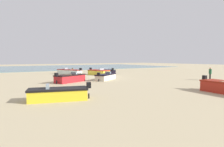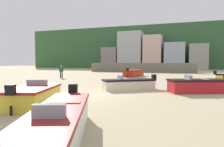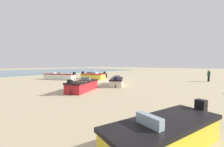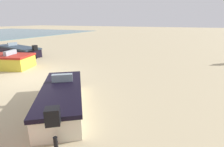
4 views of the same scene
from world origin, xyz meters
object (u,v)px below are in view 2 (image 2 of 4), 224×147
(boat_white_2, at_px, (59,125))
(boat_cream_6, at_px, (129,84))
(beach_walker_foreground, at_px, (61,71))
(boat_red_4, at_px, (134,73))
(boat_red_1, at_px, (198,86))
(boat_yellow_5, at_px, (32,96))

(boat_white_2, height_order, boat_cream_6, boat_white_2)
(beach_walker_foreground, bearing_deg, boat_cream_6, 100.68)
(boat_cream_6, bearing_deg, boat_red_4, -22.42)
(boat_cream_6, bearing_deg, boat_red_1, -126.01)
(boat_cream_6, distance_m, beach_walker_foreground, 13.16)
(boat_yellow_5, bearing_deg, boat_cream_6, 50.22)
(boat_red_4, relative_size, beach_walker_foreground, 3.09)
(boat_yellow_5, height_order, beach_walker_foreground, beach_walker_foreground)
(boat_red_4, bearing_deg, boat_white_2, -74.86)
(boat_yellow_5, height_order, boat_cream_6, boat_yellow_5)
(boat_red_4, bearing_deg, boat_cream_6, -72.00)
(boat_white_2, relative_size, beach_walker_foreground, 3.25)
(boat_red_4, bearing_deg, beach_walker_foreground, -135.52)
(boat_red_1, bearing_deg, boat_white_2, 136.46)
(boat_yellow_5, xyz_separation_m, boat_cream_6, (2.82, 7.03, -0.05))
(boat_red_1, relative_size, beach_walker_foreground, 2.49)
(boat_white_2, relative_size, boat_cream_6, 1.35)
(boat_yellow_5, bearing_deg, boat_red_4, 72.50)
(boat_red_1, xyz_separation_m, boat_cream_6, (-4.73, 0.11, -0.07))
(boat_red_4, height_order, boat_cream_6, boat_red_4)
(boat_white_2, height_order, boat_yellow_5, boat_white_2)
(boat_red_1, relative_size, boat_cream_6, 1.03)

